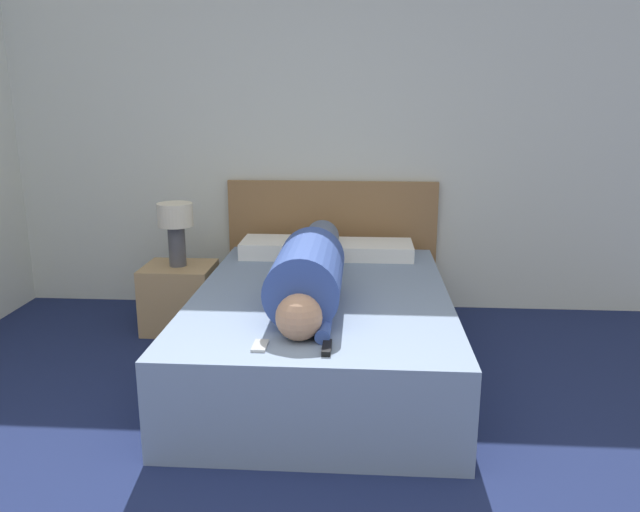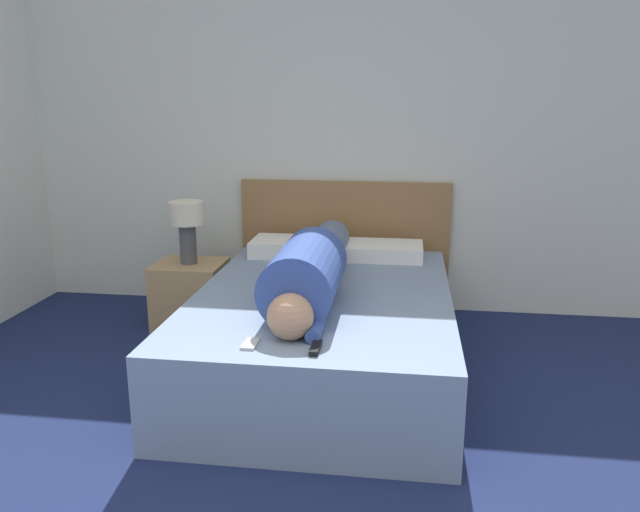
{
  "view_description": "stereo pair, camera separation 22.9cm",
  "coord_description": "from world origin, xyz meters",
  "px_view_note": "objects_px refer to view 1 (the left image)",
  "views": [
    {
      "loc": [
        0.45,
        -1.44,
        1.59
      ],
      "look_at": [
        0.22,
        1.83,
        0.74
      ],
      "focal_mm": 35.0,
      "sensor_mm": 36.0,
      "label": 1
    },
    {
      "loc": [
        0.68,
        -1.41,
        1.59
      ],
      "look_at": [
        0.22,
        1.83,
        0.74
      ],
      "focal_mm": 35.0,
      "sensor_mm": 36.0,
      "label": 2
    }
  ],
  "objects_px": {
    "person_lying": "(311,269)",
    "tv_remote": "(327,348)",
    "pillow_near_headboard": "(285,248)",
    "bed": "(322,331)",
    "pillow_second": "(371,250)",
    "nightstand": "(180,297)",
    "table_lamp": "(176,224)",
    "cell_phone": "(259,346)"
  },
  "relations": [
    {
      "from": "bed",
      "to": "pillow_second",
      "type": "xyz_separation_m",
      "value": [
        0.29,
        0.82,
        0.3
      ]
    },
    {
      "from": "table_lamp",
      "to": "pillow_second",
      "type": "height_order",
      "value": "table_lamp"
    },
    {
      "from": "person_lying",
      "to": "cell_phone",
      "type": "height_order",
      "value": "person_lying"
    },
    {
      "from": "nightstand",
      "to": "pillow_near_headboard",
      "type": "distance_m",
      "value": 0.81
    },
    {
      "from": "nightstand",
      "to": "person_lying",
      "type": "height_order",
      "value": "person_lying"
    },
    {
      "from": "person_lying",
      "to": "tv_remote",
      "type": "relative_size",
      "value": 11.8
    },
    {
      "from": "pillow_near_headboard",
      "to": "tv_remote",
      "type": "relative_size",
      "value": 4.0
    },
    {
      "from": "pillow_near_headboard",
      "to": "pillow_second",
      "type": "bearing_deg",
      "value": 0.0
    },
    {
      "from": "pillow_near_headboard",
      "to": "table_lamp",
      "type": "bearing_deg",
      "value": -164.53
    },
    {
      "from": "pillow_near_headboard",
      "to": "cell_phone",
      "type": "xyz_separation_m",
      "value": [
        0.09,
        -1.66,
        -0.05
      ]
    },
    {
      "from": "nightstand",
      "to": "tv_remote",
      "type": "relative_size",
      "value": 3.15
    },
    {
      "from": "table_lamp",
      "to": "person_lying",
      "type": "bearing_deg",
      "value": -36.44
    },
    {
      "from": "nightstand",
      "to": "pillow_second",
      "type": "relative_size",
      "value": 0.83
    },
    {
      "from": "nightstand",
      "to": "table_lamp",
      "type": "distance_m",
      "value": 0.52
    },
    {
      "from": "bed",
      "to": "pillow_second",
      "type": "relative_size",
      "value": 3.68
    },
    {
      "from": "table_lamp",
      "to": "nightstand",
      "type": "bearing_deg",
      "value": -75.96
    },
    {
      "from": "bed",
      "to": "pillow_second",
      "type": "distance_m",
      "value": 0.92
    },
    {
      "from": "bed",
      "to": "person_lying",
      "type": "distance_m",
      "value": 0.42
    },
    {
      "from": "bed",
      "to": "cell_phone",
      "type": "height_order",
      "value": "cell_phone"
    },
    {
      "from": "bed",
      "to": "table_lamp",
      "type": "relative_size",
      "value": 4.84
    },
    {
      "from": "tv_remote",
      "to": "cell_phone",
      "type": "distance_m",
      "value": 0.31
    },
    {
      "from": "table_lamp",
      "to": "person_lying",
      "type": "height_order",
      "value": "table_lamp"
    },
    {
      "from": "nightstand",
      "to": "pillow_second",
      "type": "xyz_separation_m",
      "value": [
        1.32,
        0.2,
        0.31
      ]
    },
    {
      "from": "pillow_second",
      "to": "person_lying",
      "type": "bearing_deg",
      "value": -110.9
    },
    {
      "from": "bed",
      "to": "pillow_near_headboard",
      "type": "relative_size",
      "value": 3.5
    },
    {
      "from": "pillow_near_headboard",
      "to": "cell_phone",
      "type": "bearing_deg",
      "value": -86.95
    },
    {
      "from": "table_lamp",
      "to": "cell_phone",
      "type": "bearing_deg",
      "value": -61.23
    },
    {
      "from": "bed",
      "to": "nightstand",
      "type": "bearing_deg",
      "value": 149.0
    },
    {
      "from": "table_lamp",
      "to": "cell_phone",
      "type": "height_order",
      "value": "table_lamp"
    },
    {
      "from": "tv_remote",
      "to": "cell_phone",
      "type": "bearing_deg",
      "value": 176.53
    },
    {
      "from": "cell_phone",
      "to": "bed",
      "type": "bearing_deg",
      "value": 74.92
    },
    {
      "from": "bed",
      "to": "person_lying",
      "type": "bearing_deg",
      "value": -119.37
    },
    {
      "from": "nightstand",
      "to": "pillow_near_headboard",
      "type": "xyz_separation_m",
      "value": [
        0.71,
        0.2,
        0.32
      ]
    },
    {
      "from": "nightstand",
      "to": "table_lamp",
      "type": "height_order",
      "value": "table_lamp"
    },
    {
      "from": "bed",
      "to": "pillow_near_headboard",
      "type": "distance_m",
      "value": 0.93
    },
    {
      "from": "nightstand",
      "to": "pillow_second",
      "type": "bearing_deg",
      "value": 8.49
    },
    {
      "from": "tv_remote",
      "to": "bed",
      "type": "bearing_deg",
      "value": 95.2
    },
    {
      "from": "bed",
      "to": "nightstand",
      "type": "xyz_separation_m",
      "value": [
        -1.03,
        0.62,
        -0.02
      ]
    },
    {
      "from": "bed",
      "to": "nightstand",
      "type": "relative_size",
      "value": 4.44
    },
    {
      "from": "pillow_second",
      "to": "tv_remote",
      "type": "relative_size",
      "value": 3.8
    },
    {
      "from": "bed",
      "to": "person_lying",
      "type": "relative_size",
      "value": 1.18
    },
    {
      "from": "nightstand",
      "to": "person_lying",
      "type": "relative_size",
      "value": 0.27
    }
  ]
}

